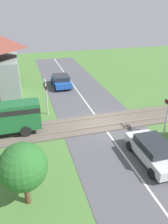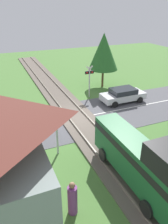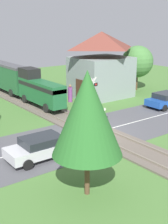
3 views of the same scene
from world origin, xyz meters
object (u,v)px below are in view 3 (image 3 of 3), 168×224
(car_near_crossing, at_px, (42,147))
(pedestrian_by_station, at_px, (70,94))
(station_building, at_px, (101,65))
(train, at_px, (19,81))
(car_far_side, at_px, (166,99))
(crossing_signal_east_approach, at_px, (93,90))
(crossing_signal_west_approach, at_px, (101,128))

(car_near_crossing, height_order, pedestrian_by_station, pedestrian_by_station)
(car_near_crossing, relative_size, station_building, 0.63)
(train, height_order, car_far_side, train)
(crossing_signal_east_approach, bearing_deg, train, 108.32)
(crossing_signal_west_approach, bearing_deg, train, 80.19)
(crossing_signal_west_approach, distance_m, crossing_signal_east_approach, 9.52)
(train, distance_m, car_far_side, 14.39)
(train, xyz_separation_m, pedestrian_by_station, (3.44, -4.04, -1.08))
(train, distance_m, station_building, 8.44)
(car_near_crossing, xyz_separation_m, pedestrian_by_station, (8.60, 9.68, 0.07))
(station_building, height_order, pedestrian_by_station, station_building)
(pedestrian_by_station, bearing_deg, crossing_signal_west_approach, -117.23)
(station_building, bearing_deg, car_far_side, -72.72)
(crossing_signal_east_approach, height_order, pedestrian_by_station, crossing_signal_east_approach)
(car_near_crossing, relative_size, pedestrian_by_station, 2.41)
(car_near_crossing, bearing_deg, station_building, 37.84)
(crossing_signal_west_approach, relative_size, pedestrian_by_station, 1.83)
(train, xyz_separation_m, station_building, (7.28, -4.06, 1.38))
(car_far_side, relative_size, pedestrian_by_station, 2.21)
(car_far_side, bearing_deg, crossing_signal_east_approach, 159.86)
(station_building, bearing_deg, pedestrian_by_station, 179.68)
(crossing_signal_west_approach, relative_size, station_building, 0.48)
(train, distance_m, car_near_crossing, 14.71)
(train, height_order, car_near_crossing, train)
(train, bearing_deg, crossing_signal_east_approach, -71.68)
(crossing_signal_west_approach, xyz_separation_m, crossing_signal_east_approach, (5.58, 7.72, 0.00))
(car_far_side, xyz_separation_m, crossing_signal_west_approach, (-12.18, -5.30, 1.29))
(car_far_side, height_order, station_building, station_building)
(crossing_signal_east_approach, bearing_deg, crossing_signal_west_approach, -125.87)
(car_far_side, xyz_separation_m, station_building, (-2.11, 6.78, 2.53))
(car_far_side, relative_size, crossing_signal_east_approach, 1.21)
(crossing_signal_west_approach, xyz_separation_m, station_building, (10.07, 12.08, 1.23))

